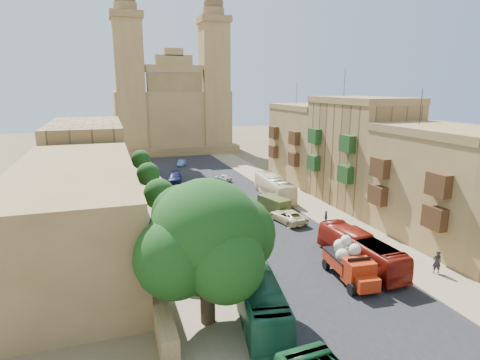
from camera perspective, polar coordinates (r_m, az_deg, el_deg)
ground at (r=28.51m, az=17.70°, el=-19.48°), size 260.00×260.00×0.00m
road_surface at (r=53.44m, az=-1.35°, el=-3.25°), size 14.00×140.00×0.01m
sidewalk_east at (r=56.82m, az=7.86°, el=-2.37°), size 5.00×140.00×0.01m
sidewalk_west at (r=51.60m, az=-11.52°, el=-4.12°), size 5.00×140.00×0.01m
kerb_east at (r=55.78m, az=5.55°, el=-2.54°), size 0.25×140.00×0.12m
kerb_west at (r=51.90m, az=-8.78°, el=-3.84°), size 0.25×140.00×0.12m
townhouse_b at (r=44.09m, az=26.76°, el=-0.63°), size 9.00×14.00×14.90m
townhouse_c at (r=54.40m, az=16.55°, el=3.96°), size 9.00×14.00×17.40m
townhouse_d at (r=66.35m, az=9.63°, el=5.23°), size 9.00×14.00×15.90m
west_wall at (r=41.61m, az=-13.99°, el=-7.19°), size 1.00×40.00×1.80m
west_building_low at (r=38.74m, az=-22.16°, el=-4.17°), size 10.00×28.00×8.40m
west_building_mid at (r=63.92m, az=-20.88°, el=3.20°), size 10.00×22.00×10.00m
church at (r=98.95m, az=-9.76°, el=9.73°), size 28.00×22.50×36.30m
ficus_tree at (r=25.50m, az=-4.61°, el=-8.53°), size 9.62×8.85×9.62m
street_tree_a at (r=33.51m, az=-8.82°, el=-7.27°), size 3.39×3.39×5.21m
street_tree_b at (r=44.83m, az=-11.41°, el=-2.01°), size 3.46×3.46×5.32m
street_tree_c at (r=56.51m, az=-12.92°, el=0.79°), size 3.23×3.23×4.96m
street_tree_d at (r=68.25m, az=-13.93°, el=2.81°), size 3.20×3.20×4.92m
red_truck at (r=33.51m, az=15.42°, el=-11.23°), size 2.82×6.08×3.45m
olive_pickup at (r=49.73m, az=4.86°, el=-3.49°), size 2.99×4.73×1.81m
bus_green_north at (r=28.09m, az=2.38°, el=-15.76°), size 4.41×11.11×3.02m
bus_red_east at (r=36.38m, az=16.70°, el=-9.52°), size 2.69×10.17×2.81m
bus_cream_east at (r=55.67m, az=4.90°, el=-1.02°), size 3.24×10.94×3.01m
car_blue_a at (r=43.51m, az=-4.11°, el=-6.35°), size 1.91×3.60×1.17m
car_white_a at (r=46.81m, az=-4.20°, el=-4.93°), size 1.66×3.71×1.18m
car_cream at (r=46.04m, az=6.84°, el=-5.13°), size 3.30×5.54×1.44m
car_dkblue at (r=65.96m, az=-9.23°, el=0.38°), size 2.96×5.15×1.41m
car_white_b at (r=65.55m, az=-2.43°, el=0.35°), size 2.62×3.68×1.16m
car_blue_b at (r=79.02m, az=-8.33°, el=2.41°), size 2.34×3.55×1.11m
pedestrian_a at (r=37.42m, az=26.20°, el=-10.42°), size 0.83×0.67×1.97m
pedestrian_c at (r=46.01m, az=12.10°, el=-5.25°), size 0.68×1.01×1.59m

